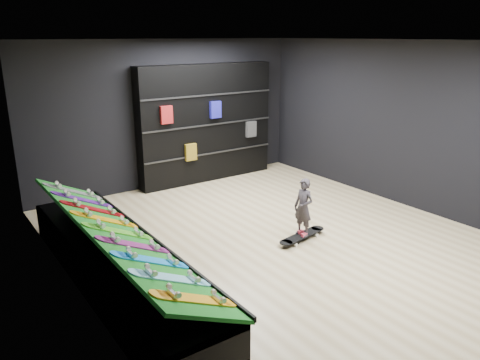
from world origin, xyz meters
TOP-DOWN VIEW (x-y plane):
  - floor at (0.00, 0.00)m, footprint 6.00×7.00m
  - ceiling at (0.00, 0.00)m, footprint 6.00×7.00m
  - wall_back at (0.00, 3.50)m, footprint 6.00×0.02m
  - wall_left at (-3.00, 0.00)m, footprint 0.02×7.00m
  - wall_right at (3.00, 0.00)m, footprint 0.02×7.00m
  - display_rack at (-2.55, 0.00)m, footprint 0.90×4.50m
  - turf_ramp at (-2.50, 0.00)m, footprint 0.92×4.50m
  - back_shelving at (0.80, 3.32)m, footprint 3.13×0.36m
  - floor_skateboard at (0.33, -0.32)m, footprint 1.00×0.37m
  - child at (0.33, -0.32)m, footprint 0.17×0.22m
  - display_board_0 at (-2.49, -1.90)m, footprint 0.93×0.22m
  - display_board_1 at (-2.49, -1.42)m, footprint 0.93×0.22m
  - display_board_2 at (-2.49, -0.95)m, footprint 0.93×0.22m
  - display_board_3 at (-2.49, -0.48)m, footprint 0.93×0.22m
  - display_board_4 at (-2.49, 0.00)m, footprint 0.93×0.22m
  - display_board_5 at (-2.49, 0.48)m, footprint 0.93×0.22m
  - display_board_6 at (-2.49, 0.95)m, footprint 0.93×0.22m
  - display_board_7 at (-2.49, 1.42)m, footprint 0.93×0.22m
  - display_board_8 at (-2.49, 1.90)m, footprint 0.93×0.22m

SIDE VIEW (x-z plane):
  - floor at x=0.00m, z-range -0.01..0.01m
  - floor_skateboard at x=0.33m, z-range 0.00..0.09m
  - display_rack at x=-2.55m, z-range 0.00..0.50m
  - child at x=0.33m, z-range 0.09..0.64m
  - turf_ramp at x=-2.50m, z-range 0.48..0.94m
  - display_board_0 at x=-2.49m, z-range 0.49..0.99m
  - display_board_1 at x=-2.49m, z-range 0.49..0.99m
  - display_board_2 at x=-2.49m, z-range 0.49..0.99m
  - display_board_3 at x=-2.49m, z-range 0.49..0.99m
  - display_board_4 at x=-2.49m, z-range 0.49..0.99m
  - display_board_5 at x=-2.49m, z-range 0.49..0.99m
  - display_board_6 at x=-2.49m, z-range 0.49..0.99m
  - display_board_7 at x=-2.49m, z-range 0.49..0.99m
  - display_board_8 at x=-2.49m, z-range 0.49..0.99m
  - back_shelving at x=0.80m, z-range 0.00..2.50m
  - wall_back at x=0.00m, z-range 0.00..3.00m
  - wall_left at x=-3.00m, z-range 0.00..3.00m
  - wall_right at x=3.00m, z-range 0.00..3.00m
  - ceiling at x=0.00m, z-range 3.00..3.00m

